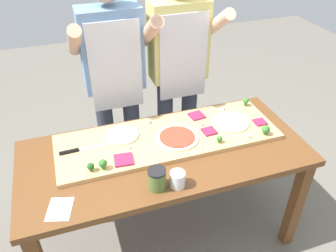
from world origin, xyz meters
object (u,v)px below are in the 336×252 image
(prep_table, at_px, (165,164))
(pizza_slice_near_right, at_px, (209,131))
(broccoli_floret_front_left, at_px, (91,167))
(broccoli_floret_center_left, at_px, (219,139))
(cheese_crumble_d, at_px, (223,109))
(pizza_slice_far_right, at_px, (260,122))
(pizza_slice_center, at_px, (124,160))
(cook_right, at_px, (178,65))
(sauce_jar, at_px, (157,179))
(pizza_whole_cheese_artichoke, at_px, (231,122))
(cheese_crumble_f, at_px, (129,148))
(cheese_crumble_e, at_px, (202,124))
(cheese_crumble_c, at_px, (249,136))
(flour_cup, at_px, (177,180))
(cook_left, at_px, (114,74))
(broccoli_floret_back_left, at_px, (266,130))
(chefs_knife, at_px, (79,150))
(cheese_crumble_b, at_px, (201,145))
(broccoli_floret_center_right, at_px, (103,164))
(recipe_note, at_px, (60,209))
(pizza_slice_near_left, at_px, (197,116))
(pizza_whole_white_garlic, at_px, (123,135))
(pizza_whole_tomato_red, at_px, (177,137))
(cheese_crumble_a, at_px, (149,122))

(prep_table, xyz_separation_m, pizza_slice_near_right, (0.31, 0.06, 0.14))
(pizza_slice_near_right, height_order, broccoli_floret_front_left, broccoli_floret_front_left)
(broccoli_floret_center_left, distance_m, cheese_crumble_d, 0.37)
(pizza_slice_far_right, relative_size, pizza_slice_center, 0.72)
(broccoli_floret_front_left, bearing_deg, pizza_slice_center, 8.39)
(cook_right, bearing_deg, broccoli_floret_front_left, -137.08)
(cheese_crumble_d, height_order, sauce_jar, sauce_jar)
(pizza_whole_cheese_artichoke, height_order, cheese_crumble_f, same)
(pizza_slice_near_right, height_order, cheese_crumble_e, cheese_crumble_e)
(cheese_crumble_c, distance_m, flour_cup, 0.58)
(cook_left, bearing_deg, broccoli_floret_center_left, -55.31)
(broccoli_floret_center_left, xyz_separation_m, broccoli_floret_back_left, (0.30, -0.02, 0.01))
(chefs_knife, bearing_deg, cheese_crumble_c, -11.62)
(broccoli_floret_front_left, xyz_separation_m, cook_left, (0.28, 0.70, 0.17))
(cheese_crumble_b, height_order, cheese_crumble_e, cheese_crumble_e)
(broccoli_floret_center_right, distance_m, recipe_note, 0.32)
(broccoli_floret_center_left, bearing_deg, flour_cup, -146.48)
(pizza_slice_center, bearing_deg, sauce_jar, -61.80)
(pizza_whole_cheese_artichoke, relative_size, broccoli_floret_back_left, 3.71)
(pizza_slice_far_right, distance_m, pizza_slice_near_right, 0.35)
(flour_cup, bearing_deg, broccoli_floret_center_right, 147.50)
(chefs_knife, relative_size, cheese_crumble_d, 17.10)
(pizza_whole_cheese_artichoke, height_order, pizza_slice_far_right, pizza_whole_cheese_artichoke)
(pizza_whole_cheese_artichoke, distance_m, pizza_slice_center, 0.75)
(broccoli_floret_center_right, bearing_deg, broccoli_floret_back_left, -0.31)
(pizza_slice_near_right, bearing_deg, recipe_note, -161.24)
(pizza_whole_cheese_artichoke, distance_m, cheese_crumble_c, 0.18)
(pizza_slice_near_left, distance_m, pizza_slice_far_right, 0.41)
(broccoli_floret_center_left, relative_size, sauce_jar, 0.39)
(pizza_whole_white_garlic, distance_m, broccoli_floret_front_left, 0.34)
(broccoli_floret_center_left, distance_m, broccoli_floret_center_right, 0.69)
(cheese_crumble_e, bearing_deg, broccoli_floret_back_left, -32.79)
(broccoli_floret_center_right, bearing_deg, cook_right, 45.69)
(pizza_whole_white_garlic, distance_m, broccoli_floret_back_left, 0.87)
(pizza_whole_tomato_red, height_order, broccoli_floret_front_left, broccoli_floret_front_left)
(broccoli_floret_front_left, distance_m, sauce_jar, 0.37)
(broccoli_floret_center_left, relative_size, cheese_crumble_c, 2.28)
(recipe_note, bearing_deg, sauce_jar, -1.24)
(pizza_whole_tomato_red, height_order, cook_left, cook_left)
(cheese_crumble_c, bearing_deg, broccoli_floret_center_right, 179.75)
(cook_left, bearing_deg, broccoli_floret_back_left, -42.11)
(cook_left, bearing_deg, cheese_crumble_f, -94.43)
(cheese_crumble_a, relative_size, cook_right, 0.01)
(broccoli_floret_center_left, distance_m, cook_right, 0.71)
(pizza_whole_white_garlic, bearing_deg, pizza_slice_near_left, 6.08)
(broccoli_floret_center_right, relative_size, flour_cup, 0.71)
(cheese_crumble_f, distance_m, cook_right, 0.79)
(broccoli_floret_center_right, xyz_separation_m, cook_left, (0.22, 0.70, 0.16))
(pizza_slice_near_left, xyz_separation_m, broccoli_floret_back_left, (0.32, -0.32, 0.03))
(cheese_crumble_b, height_order, flour_cup, flour_cup)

